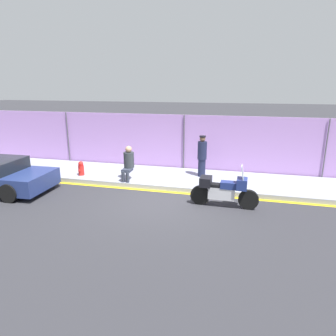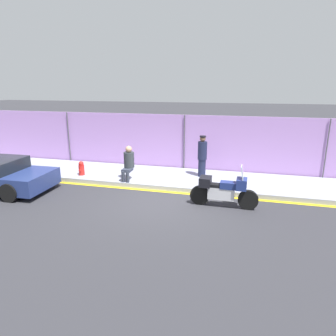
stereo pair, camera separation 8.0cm
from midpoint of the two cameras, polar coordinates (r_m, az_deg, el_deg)
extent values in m
plane|color=#2D2D33|center=(10.22, -1.39, -6.42)|extent=(120.00, 120.00, 0.00)
cube|color=#8E93A3|center=(12.40, 1.57, -2.00)|extent=(42.97, 2.70, 0.18)
cube|color=gold|center=(11.10, -0.05, -4.59)|extent=(42.97, 0.18, 0.01)
cube|color=#AD7FC6|center=(13.48, 2.95, 4.64)|extent=(40.82, 0.08, 2.56)
cylinder|color=#4C4C51|center=(15.55, -18.62, 5.31)|extent=(0.05, 0.05, 2.56)
cylinder|color=#4C4C51|center=(13.38, 2.86, 4.57)|extent=(0.05, 0.05, 2.56)
cylinder|color=#4C4C51|center=(13.53, 27.67, 2.92)|extent=(0.05, 0.05, 2.56)
cylinder|color=black|center=(9.84, 14.84, -5.85)|extent=(0.64, 0.16, 0.64)
cylinder|color=black|center=(9.96, 5.91, -5.13)|extent=(0.64, 0.16, 0.64)
cube|color=silver|center=(9.83, 9.93, -4.72)|extent=(0.86, 0.30, 0.40)
cube|color=navy|center=(9.72, 11.28, -3.21)|extent=(0.53, 0.32, 0.22)
cube|color=black|center=(9.76, 9.46, -3.29)|extent=(0.61, 0.30, 0.10)
cube|color=navy|center=(9.68, 13.68, -2.94)|extent=(0.33, 0.48, 0.34)
cube|color=silver|center=(9.57, 13.82, -0.78)|extent=(0.12, 0.42, 0.42)
cube|color=black|center=(9.77, 6.97, -2.54)|extent=(0.37, 0.51, 0.30)
cylinder|color=#191E38|center=(12.38, 6.25, 0.07)|extent=(0.31, 0.31, 0.72)
cylinder|color=#191E38|center=(12.21, 6.35, 3.34)|extent=(0.37, 0.37, 0.72)
sphere|color=brown|center=(12.12, 6.42, 5.55)|extent=(0.23, 0.23, 0.23)
cylinder|color=black|center=(12.10, 6.43, 6.00)|extent=(0.27, 0.27, 0.05)
cylinder|color=#2D3342|center=(11.73, -8.74, -1.65)|extent=(0.13, 0.13, 0.43)
cylinder|color=#2D3342|center=(11.66, -7.91, -1.72)|extent=(0.13, 0.13, 0.43)
cube|color=#2D3342|center=(11.82, -7.97, -0.38)|extent=(0.35, 0.43, 0.10)
cylinder|color=#2D3338|center=(11.92, -7.65, 1.54)|extent=(0.41, 0.41, 0.61)
sphere|color=tan|center=(11.83, -7.72, 3.58)|extent=(0.25, 0.25, 0.25)
cylinder|color=black|center=(12.74, -23.11, -1.68)|extent=(0.66, 0.24, 0.65)
cylinder|color=black|center=(11.41, -28.19, -4.22)|extent=(0.66, 0.24, 0.65)
cylinder|color=red|center=(13.02, -16.37, -0.40)|extent=(0.23, 0.23, 0.42)
sphere|color=red|center=(12.95, -16.46, 0.77)|extent=(0.21, 0.21, 0.21)
cylinder|color=red|center=(12.91, -16.66, -0.46)|extent=(0.08, 0.09, 0.08)
camera|label=1|loc=(0.04, -90.20, -0.06)|focal=32.00mm
camera|label=2|loc=(0.04, 89.80, 0.06)|focal=32.00mm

